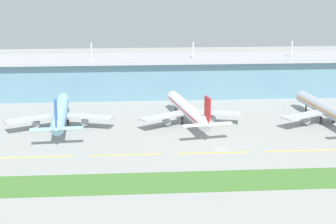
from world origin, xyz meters
TOP-DOWN VIEW (x-y plane):
  - ground_plane at (0.00, 0.00)m, footprint 600.00×600.00m
  - terminal_building at (-0.00, 97.06)m, footprint 288.00×34.00m
  - airliner_near_middle at (-66.71, 36.02)m, footprint 48.65×64.23m
  - airliner_center at (-8.51, 37.29)m, footprint 48.07×64.47m
  - airliner_far_middle at (55.51, 33.42)m, footprint 48.54×63.35m
  - taxiway_stripe_west at (-71.00, -4.00)m, footprint 28.00×0.70m
  - taxiway_stripe_mid_west at (-37.00, -4.00)m, footprint 28.00×0.70m
  - taxiway_stripe_centre at (-3.00, -4.00)m, footprint 28.00×0.70m
  - taxiway_stripe_mid_east at (31.00, -4.00)m, footprint 28.00×0.70m
  - grass_verge at (0.00, -31.92)m, footprint 300.00×18.00m
  - safety_cone_left_wingtip at (-84.25, 19.28)m, footprint 0.56×0.56m
  - safety_cone_nose_front at (-67.05, 16.69)m, footprint 0.56×0.56m

SIDE VIEW (x-z plane):
  - ground_plane at x=0.00m, z-range 0.00..0.00m
  - taxiway_stripe_west at x=-71.00m, z-range 0.00..0.04m
  - taxiway_stripe_mid_west at x=-37.00m, z-range 0.00..0.04m
  - taxiway_stripe_centre at x=-3.00m, z-range 0.00..0.04m
  - taxiway_stripe_mid_east at x=31.00m, z-range 0.00..0.04m
  - grass_verge at x=0.00m, z-range 0.00..0.10m
  - safety_cone_left_wingtip at x=-84.25m, z-range 0.00..0.70m
  - safety_cone_nose_front at x=-67.05m, z-range 0.00..0.70m
  - airliner_far_middle at x=55.51m, z-range -3.00..15.90m
  - airliner_near_middle at x=-66.71m, z-range -3.00..15.90m
  - airliner_center at x=-8.51m, z-range -3.00..15.90m
  - terminal_building at x=0.00m, z-range -4.30..26.89m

